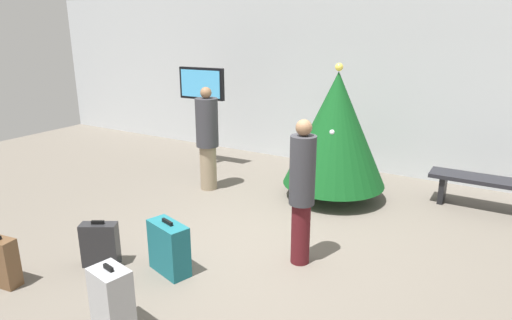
# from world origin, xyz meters

# --- Properties ---
(ground_plane) EXTENTS (16.00, 16.00, 0.00)m
(ground_plane) POSITION_xyz_m (0.00, 0.00, 0.00)
(ground_plane) COLOR #665E54
(back_wall) EXTENTS (16.00, 0.20, 3.28)m
(back_wall) POSITION_xyz_m (0.00, 3.82, 1.64)
(back_wall) COLOR #B7BCC1
(back_wall) RESTS_ON ground_plane
(holiday_tree) EXTENTS (1.58, 1.58, 2.11)m
(holiday_tree) POSITION_xyz_m (0.14, 2.07, 1.11)
(holiday_tree) COLOR #4C3319
(holiday_tree) RESTS_ON ground_plane
(flight_info_kiosk) EXTENTS (0.95, 0.14, 1.89)m
(flight_info_kiosk) POSITION_xyz_m (-2.67, 2.41, 1.34)
(flight_info_kiosk) COLOR #333338
(flight_info_kiosk) RESTS_ON ground_plane
(waiting_bench) EXTENTS (1.64, 0.44, 0.48)m
(waiting_bench) POSITION_xyz_m (2.28, 2.79, 0.37)
(waiting_bench) COLOR black
(waiting_bench) RESTS_ON ground_plane
(traveller_0) EXTENTS (0.52, 0.52, 1.71)m
(traveller_0) POSITION_xyz_m (-1.80, 1.39, 0.89)
(traveller_0) COLOR gray
(traveller_0) RESTS_ON ground_plane
(traveller_1) EXTENTS (0.39, 0.39, 1.68)m
(traveller_1) POSITION_xyz_m (0.56, -0.04, 0.90)
(traveller_1) COLOR #4C1419
(traveller_1) RESTS_ON ground_plane
(suitcase_0) EXTENTS (0.39, 0.32, 0.65)m
(suitcase_0) POSITION_xyz_m (-0.35, -1.98, 0.31)
(suitcase_0) COLOR #9EA0A5
(suitcase_0) RESTS_ON ground_plane
(suitcase_1) EXTENTS (0.43, 0.35, 0.55)m
(suitcase_1) POSITION_xyz_m (-1.36, -1.25, 0.25)
(suitcase_1) COLOR #232326
(suitcase_1) RESTS_ON ground_plane
(suitcase_2) EXTENTS (0.55, 0.37, 0.62)m
(suitcase_2) POSITION_xyz_m (-0.59, -0.97, 0.29)
(suitcase_2) COLOR #19606B
(suitcase_2) RESTS_ON ground_plane
(suitcase_3) EXTENTS (0.42, 0.22, 0.57)m
(suitcase_3) POSITION_xyz_m (-1.94, -2.06, 0.27)
(suitcase_3) COLOR brown
(suitcase_3) RESTS_ON ground_plane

